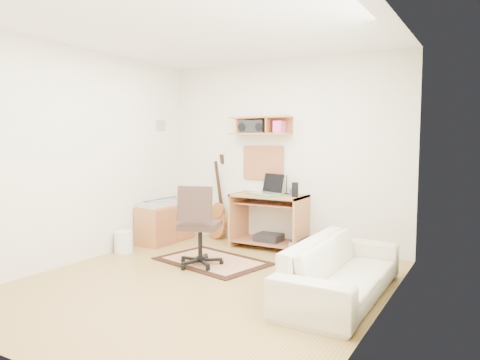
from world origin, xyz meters
The scene contains 22 objects.
floor centered at (0.00, 0.00, -0.01)m, with size 3.60×4.00×0.01m, color #AC8747.
ceiling centered at (0.00, 0.00, 2.60)m, with size 3.60×4.00×0.01m, color white.
back_wall centered at (0.00, 2.00, 1.30)m, with size 3.60×0.01×2.60m, color #EEE7CF.
left_wall centered at (-1.80, 0.00, 1.30)m, with size 0.01×4.00×2.60m, color #EEE7CF.
right_wall centered at (1.80, 0.00, 1.30)m, with size 0.01×4.00×2.60m, color #EEE7CF.
wall_shelf centered at (-0.30, 1.88, 1.70)m, with size 0.90×0.25×0.26m, color #BC7442.
cork_board centered at (-0.30, 1.98, 1.17)m, with size 0.64×0.03×0.49m, color tan.
wall_photo centered at (-1.79, 1.50, 1.72)m, with size 0.02×0.20×0.15m, color #4C8CBF.
desk centered at (-0.08, 1.73, 0.38)m, with size 1.00×0.55×0.75m, color #BC7442, non-canonical shape.
laptop centered at (-0.11, 1.71, 0.89)m, with size 0.37×0.37×0.29m, color silver, non-canonical shape.
speaker centered at (0.33, 1.68, 0.85)m, with size 0.09×0.09×0.19m, color black.
desk_lamp centered at (0.12, 1.87, 0.89)m, with size 0.09×0.09×0.28m, color black, non-canonical shape.
pencil_cup centered at (0.22, 1.83, 0.79)m, with size 0.06×0.06×0.09m, color #314593.
boombox centered at (-0.41, 1.87, 1.68)m, with size 0.37×0.17×0.19m, color black.
rug centered at (-0.37, 0.75, 0.01)m, with size 1.33×0.89×0.02m, color beige.
task_chair centered at (-0.39, 0.51, 0.49)m, with size 0.50×0.50×0.99m, color #33241E, non-canonical shape.
cabinet centered at (-1.58, 1.32, 0.28)m, with size 0.40×0.90×0.55m, color #BC7442.
music_keyboard centered at (-1.58, 1.32, 0.59)m, with size 0.26×0.85×0.07m, color #B2B5BA.
guitar centered at (-1.01, 1.86, 0.65)m, with size 0.34×0.22×1.29m, color #A06031, non-canonical shape.
waste_basket centered at (-1.65, 0.54, 0.14)m, with size 0.24×0.24×0.29m, color white.
printer centered at (0.54, 1.73, 0.08)m, with size 0.48×0.37×0.18m, color #A5A8AA.
sofa centered at (1.38, 0.34, 0.36)m, with size 1.85×0.54×0.72m, color beige.
Camera 1 is at (2.63, -3.75, 1.50)m, focal length 33.41 mm.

